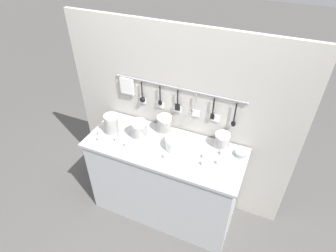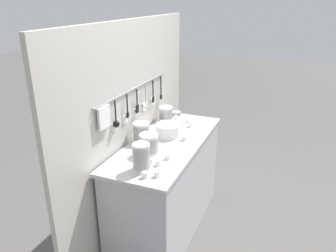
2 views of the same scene
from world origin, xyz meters
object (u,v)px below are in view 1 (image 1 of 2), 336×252
at_px(cup_front_right, 204,163).
at_px(cup_front_left, 120,135).
at_px(bowl_stack_short_front, 222,141).
at_px(cup_back_left, 100,138).
at_px(cup_beside_plates, 223,153).
at_px(bowl_stack_wide_centre, 164,124).
at_px(bowl_stack_tall_left, 139,129).
at_px(cup_edge_far, 117,139).
at_px(cup_edge_near, 127,144).
at_px(cup_centre, 219,163).
at_px(cup_by_caddy, 205,156).
at_px(steel_mixing_bowl, 241,154).
at_px(cup_mid_row, 100,133).
at_px(cup_back_right, 166,156).
at_px(bowl_stack_back_corner, 112,124).
at_px(plate_stack, 178,143).

bearing_deg(cup_front_right, cup_front_left, 177.18).
relative_size(bowl_stack_short_front, cup_back_left, 3.30).
xyz_separation_m(cup_front_right, cup_beside_plates, (0.12, 0.19, 0.00)).
bearing_deg(bowl_stack_short_front, bowl_stack_wide_centre, -179.70).
distance_m(bowl_stack_tall_left, bowl_stack_wide_centre, 0.26).
xyz_separation_m(cup_edge_far, cup_edge_near, (0.12, -0.03, 0.00)).
distance_m(bowl_stack_wide_centre, cup_centre, 0.67).
bearing_deg(bowl_stack_tall_left, cup_by_caddy, -3.22).
relative_size(cup_by_caddy, cup_beside_plates, 1.00).
distance_m(cup_front_left, cup_centre, 0.98).
height_order(steel_mixing_bowl, cup_back_left, cup_back_left).
height_order(steel_mixing_bowl, cup_front_left, cup_front_left).
relative_size(bowl_stack_tall_left, cup_edge_near, 3.79).
height_order(cup_edge_near, cup_by_caddy, same).
bearing_deg(bowl_stack_short_front, cup_centre, -80.61).
bearing_deg(cup_centre, cup_edge_near, -172.22).
distance_m(bowl_stack_short_front, cup_mid_row, 1.18).
bearing_deg(cup_front_right, cup_back_right, -171.08).
relative_size(bowl_stack_short_front, cup_front_right, 3.30).
height_order(bowl_stack_short_front, cup_front_left, bowl_stack_short_front).
bearing_deg(bowl_stack_short_front, cup_back_left, -160.81).
height_order(cup_centre, cup_mid_row, same).
height_order(bowl_stack_wide_centre, cup_centre, bowl_stack_wide_centre).
bearing_deg(cup_beside_plates, cup_centre, -89.29).
xyz_separation_m(bowl_stack_wide_centre, cup_back_right, (0.17, -0.35, -0.07)).
bearing_deg(cup_centre, bowl_stack_back_corner, 179.89).
xyz_separation_m(cup_by_caddy, cup_front_right, (0.02, -0.09, 0.00)).
relative_size(bowl_stack_tall_left, cup_by_caddy, 3.79).
bearing_deg(cup_edge_far, cup_edge_near, -13.70).
xyz_separation_m(cup_edge_near, cup_by_caddy, (0.71, 0.14, 0.00)).
height_order(bowl_stack_wide_centre, cup_edge_far, bowl_stack_wide_centre).
distance_m(cup_back_left, cup_mid_row, 0.09).
relative_size(steel_mixing_bowl, cup_beside_plates, 2.31).
bearing_deg(cup_edge_near, cup_edge_far, 166.30).
relative_size(cup_front_right, cup_beside_plates, 1.00).
xyz_separation_m(bowl_stack_short_front, cup_by_caddy, (-0.10, -0.21, -0.05)).
relative_size(bowl_stack_back_corner, cup_by_caddy, 4.64).
bearing_deg(cup_front_left, bowl_stack_back_corner, 168.66).
bearing_deg(cup_beside_plates, bowl_stack_back_corner, -173.07).
xyz_separation_m(cup_edge_near, cup_centre, (0.85, 0.12, 0.00)).
relative_size(bowl_stack_back_corner, cup_edge_far, 4.64).
xyz_separation_m(bowl_stack_short_front, cup_back_right, (-0.41, -0.35, -0.05)).
distance_m(bowl_stack_wide_centre, cup_by_caddy, 0.53).
xyz_separation_m(bowl_stack_back_corner, cup_centre, (1.08, -0.00, -0.08)).
relative_size(bowl_stack_wide_centre, cup_edge_near, 3.91).
distance_m(bowl_stack_short_front, bowl_stack_back_corner, 1.07).
relative_size(bowl_stack_back_corner, cup_edge_near, 4.64).
bearing_deg(bowl_stack_back_corner, cup_back_right, -10.42).
relative_size(plate_stack, cup_centre, 5.16).
distance_m(bowl_stack_tall_left, cup_back_right, 0.41).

